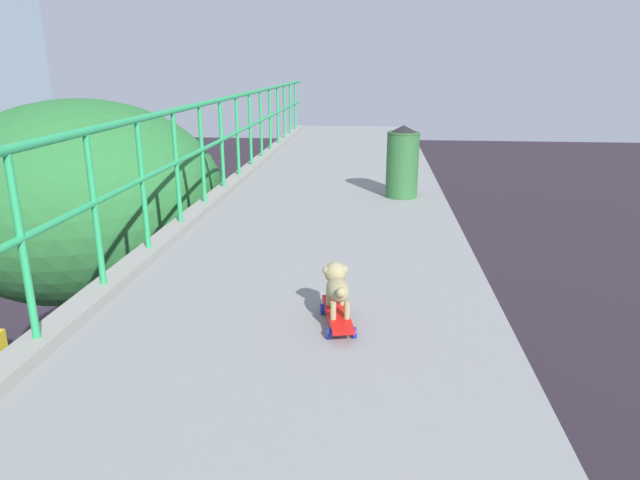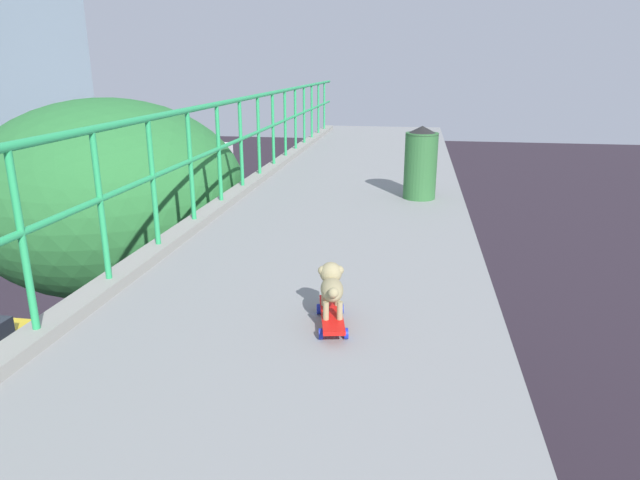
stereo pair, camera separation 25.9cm
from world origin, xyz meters
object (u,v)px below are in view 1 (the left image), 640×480
object	(u,v)px
city_bus	(135,194)
toy_skateboard	(338,315)
litter_bin	(402,161)
small_dog	(337,284)

from	to	relation	value
city_bus	toy_skateboard	distance (m)	23.51
toy_skateboard	litter_bin	xyz separation A→B (m)	(0.54, 3.66, 0.37)
city_bus	toy_skateboard	size ratio (longest dim) A/B	19.45
small_dog	litter_bin	size ratio (longest dim) A/B	0.45
litter_bin	city_bus	bearing A→B (deg)	122.77
toy_skateboard	litter_bin	distance (m)	3.72
city_bus	litter_bin	world-z (taller)	litter_bin
city_bus	small_dog	distance (m)	23.50
city_bus	small_dog	xyz separation A→B (m)	(10.40, -20.63, 4.30)
toy_skateboard	small_dog	world-z (taller)	small_dog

